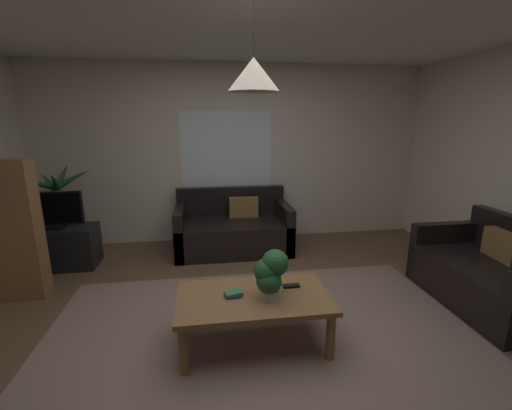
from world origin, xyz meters
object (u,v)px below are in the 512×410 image
object	(u,v)px
remote_on_table_0	(290,286)
tv_stand	(58,247)
couch_right_side	(492,277)
tv	(51,210)
bookshelf_corner	(0,230)
pendant_lamp	(254,74)
couch_under_window	(233,230)
book_on_table_1	(233,293)
book_on_table_0	(233,295)
potted_plant_on_table	(271,273)
potted_palm_corner	(61,217)
coffee_table	(254,303)

from	to	relation	value
remote_on_table_0	tv_stand	bearing A→B (deg)	-124.97
couch_right_side	remote_on_table_0	size ratio (longest dim) A/B	8.44
tv	tv_stand	bearing A→B (deg)	90.00
bookshelf_corner	pendant_lamp	xyz separation A→B (m)	(2.33, -1.08, 1.33)
tv	couch_right_side	bearing A→B (deg)	-18.52
bookshelf_corner	couch_under_window	bearing A→B (deg)	23.02
tv_stand	remote_on_table_0	bearing A→B (deg)	-34.83
book_on_table_1	remote_on_table_0	bearing A→B (deg)	9.29
book_on_table_0	book_on_table_1	size ratio (longest dim) A/B	0.83
potted_plant_on_table	pendant_lamp	bearing A→B (deg)	162.74
potted_palm_corner	pendant_lamp	world-z (taller)	pendant_lamp
potted_palm_corner	potted_plant_on_table	bearing A→B (deg)	-44.01
couch_right_side	bookshelf_corner	bearing A→B (deg)	-99.71
potted_plant_on_table	pendant_lamp	world-z (taller)	pendant_lamp
potted_plant_on_table	tv	size ratio (longest dim) A/B	0.55
tv_stand	bookshelf_corner	xyz separation A→B (m)	(-0.19, -0.73, 0.47)
remote_on_table_0	potted_plant_on_table	distance (m)	0.30
tv_stand	potted_palm_corner	distance (m)	0.51
coffee_table	book_on_table_1	xyz separation A→B (m)	(-0.16, 0.02, 0.09)
couch_right_side	potted_palm_corner	xyz separation A→B (m)	(-4.60, 1.97, 0.23)
book_on_table_0	coffee_table	bearing A→B (deg)	-5.31
couch_under_window	tv_stand	world-z (taller)	couch_under_window
coffee_table	potted_plant_on_table	bearing A→B (deg)	-17.26
couch_right_side	book_on_table_0	size ratio (longest dim) A/B	12.01
remote_on_table_0	pendant_lamp	distance (m)	1.65
potted_palm_corner	pendant_lamp	distance (m)	3.52
potted_plant_on_table	tv	bearing A→B (deg)	141.22
coffee_table	potted_palm_corner	xyz separation A→B (m)	(-2.24, 2.24, 0.15)
book_on_table_0	couch_right_side	bearing A→B (deg)	5.88
book_on_table_1	tv	size ratio (longest dim) A/B	0.19
coffee_table	book_on_table_1	bearing A→B (deg)	173.03
book_on_table_0	book_on_table_1	distance (m)	0.02
bookshelf_corner	couch_right_side	bearing A→B (deg)	-9.71
coffee_table	book_on_table_0	distance (m)	0.18
remote_on_table_0	potted_plant_on_table	world-z (taller)	potted_plant_on_table
book_on_table_0	remote_on_table_0	world-z (taller)	remote_on_table_0
potted_palm_corner	couch_right_side	bearing A→B (deg)	-23.14
couch_right_side	potted_plant_on_table	bearing A→B (deg)	-82.04
book_on_table_0	tv	world-z (taller)	tv
coffee_table	pendant_lamp	distance (m)	1.69
remote_on_table_0	bookshelf_corner	bearing A→B (deg)	-110.52
book_on_table_0	tv	size ratio (longest dim) A/B	0.16
couch_right_side	bookshelf_corner	distance (m)	4.79
couch_right_side	remote_on_table_0	distance (m)	2.07
couch_right_side	book_on_table_1	size ratio (longest dim) A/B	9.97
couch_under_window	book_on_table_0	world-z (taller)	couch_under_window
couch_right_side	remote_on_table_0	xyz separation A→B (m)	(-2.05, -0.18, 0.16)
book_on_table_0	tv_stand	xyz separation A→B (m)	(-1.99, 1.79, -0.18)
potted_palm_corner	coffee_table	bearing A→B (deg)	-45.07
coffee_table	tv	world-z (taller)	tv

